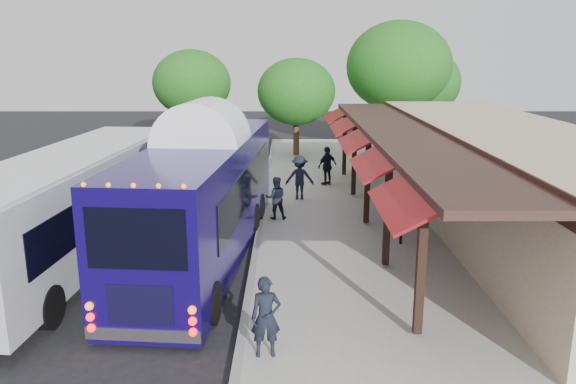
% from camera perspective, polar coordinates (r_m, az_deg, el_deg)
% --- Properties ---
extents(ground, '(90.00, 90.00, 0.00)m').
position_cam_1_polar(ground, '(16.06, -3.73, -8.04)').
color(ground, black).
rests_on(ground, ground).
extents(sidewalk, '(10.00, 40.00, 0.15)m').
position_cam_1_polar(sidewalk, '(20.17, 11.35, -3.44)').
color(sidewalk, '#9E9B93').
rests_on(sidewalk, ground).
extents(curb, '(0.20, 40.00, 0.16)m').
position_cam_1_polar(curb, '(19.80, -2.86, -3.51)').
color(curb, gray).
rests_on(curb, ground).
extents(station_shelter, '(8.15, 20.00, 3.60)m').
position_cam_1_polar(station_shelter, '(20.67, 20.83, 1.41)').
color(station_shelter, tan).
rests_on(station_shelter, ground).
extents(coach_bus, '(3.44, 11.85, 3.74)m').
position_cam_1_polar(coach_bus, '(16.86, -8.48, 0.08)').
color(coach_bus, '#11064C').
rests_on(coach_bus, ground).
extents(city_bus, '(3.42, 12.15, 3.23)m').
position_cam_1_polar(city_bus, '(17.48, -20.93, -0.97)').
color(city_bus, '#97999F').
rests_on(city_bus, ground).
extents(ped_a, '(0.63, 0.45, 1.64)m').
position_cam_1_polar(ped_a, '(11.28, -2.26, -12.59)').
color(ped_a, black).
rests_on(ped_a, sidewalk).
extents(ped_b, '(0.81, 0.66, 1.55)m').
position_cam_1_polar(ped_b, '(20.22, -1.24, -0.60)').
color(ped_b, black).
rests_on(ped_b, sidewalk).
extents(ped_c, '(1.09, 0.96, 1.76)m').
position_cam_1_polar(ped_c, '(25.52, 4.02, 2.67)').
color(ped_c, black).
rests_on(ped_c, sidewalk).
extents(ped_d, '(1.19, 0.71, 1.81)m').
position_cam_1_polar(ped_d, '(22.95, 1.19, 1.49)').
color(ped_d, black).
rests_on(ped_d, sidewalk).
extents(sign_board, '(0.20, 0.54, 1.21)m').
position_cam_1_polar(sign_board, '(17.87, 11.46, -2.72)').
color(sign_board, black).
rests_on(sign_board, sidewalk).
extents(tree_left, '(4.50, 4.50, 5.76)m').
position_cam_1_polar(tree_left, '(32.75, 0.85, 10.14)').
color(tree_left, '#382314').
rests_on(tree_left, ground).
extents(tree_mid, '(6.15, 6.15, 7.88)m').
position_cam_1_polar(tree_mid, '(34.23, 11.18, 12.43)').
color(tree_mid, '#382314').
rests_on(tree_mid, ground).
extents(tree_right, '(4.98, 4.98, 6.38)m').
position_cam_1_polar(tree_right, '(35.77, 13.17, 10.78)').
color(tree_right, '#382314').
rests_on(tree_right, ground).
extents(tree_far, '(4.88, 4.88, 6.25)m').
position_cam_1_polar(tree_far, '(36.22, -9.73, 10.83)').
color(tree_far, '#382314').
rests_on(tree_far, ground).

